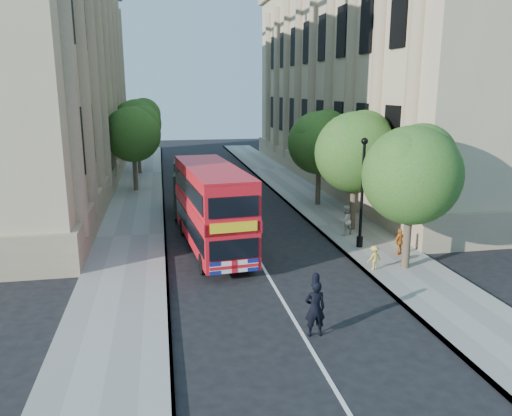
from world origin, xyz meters
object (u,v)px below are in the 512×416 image
lamp_post (362,198)px  double_decker_bus (212,206)px  woman_pedestrian (345,220)px  box_van (194,188)px  police_constable (315,309)px

lamp_post → double_decker_bus: bearing=170.6°
double_decker_bus → woman_pedestrian: double_decker_bus is taller
double_decker_bus → woman_pedestrian: 7.06m
box_van → woman_pedestrian: (7.23, -6.64, -0.67)m
box_van → police_constable: 16.66m
double_decker_bus → woman_pedestrian: bearing=2.0°
lamp_post → box_van: lamp_post is taller
box_van → woman_pedestrian: box_van is taller
woman_pedestrian → police_constable: bearing=47.2°
woman_pedestrian → double_decker_bus: bearing=-9.9°
box_van → woman_pedestrian: 9.84m
double_decker_bus → box_van: size_ratio=1.51×
double_decker_bus → police_constable: double_decker_bus is taller
police_constable → double_decker_bus: bearing=-74.7°
double_decker_bus → box_van: 7.56m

